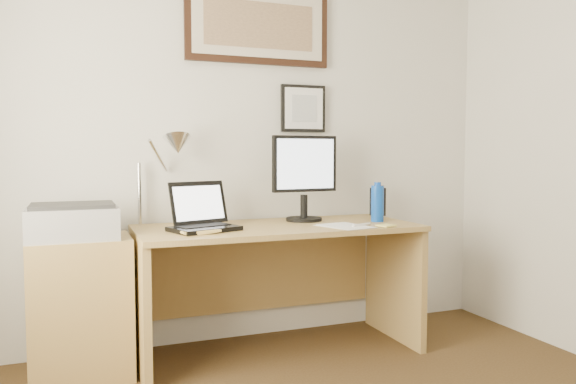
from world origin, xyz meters
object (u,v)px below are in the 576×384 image
book (176,231)px  laptop (202,219)px  water_bottle (377,203)px  desk (273,263)px  lcd_monitor (305,174)px  side_cabinet (81,307)px  printer (73,221)px

book → laptop: laptop is taller
water_bottle → desk: 0.73m
desk → laptop: laptop is taller
book → lcd_monitor: (0.82, 0.23, 0.28)m
lcd_monitor → water_bottle: bearing=-24.6°
side_cabinet → laptop: bearing=-6.6°
laptop → book: bearing=-155.6°
book → lcd_monitor: lcd_monitor is taller
book → laptop: size_ratio=0.69×
desk → laptop: (-0.45, -0.11, 0.29)m
printer → desk: bearing=2.8°
side_cabinet → water_bottle: size_ratio=3.32×
water_bottle → laptop: (-1.07, 0.03, -0.05)m
water_bottle → desk: (-0.62, 0.13, -0.35)m
side_cabinet → printer: bearing=-147.9°
water_bottle → book: (-1.22, -0.04, -0.10)m
water_bottle → laptop: size_ratio=0.55×
laptop → desk: bearing=13.5°
water_bottle → desk: water_bottle is taller
water_bottle → printer: (-1.72, 0.08, -0.04)m
water_bottle → book: size_ratio=0.80×
book → desk: size_ratio=0.17×
book → laptop: (0.15, 0.07, 0.05)m
printer → lcd_monitor: bearing=4.5°
laptop → side_cabinet: bearing=173.4°
printer → side_cabinet: bearing=32.1°
lcd_monitor → printer: bearing=-175.5°
laptop → printer: 0.66m
desk → lcd_monitor: size_ratio=3.08×
laptop → lcd_monitor: lcd_monitor is taller
desk → book: bearing=-163.6°
side_cabinet → printer: size_ratio=1.66×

